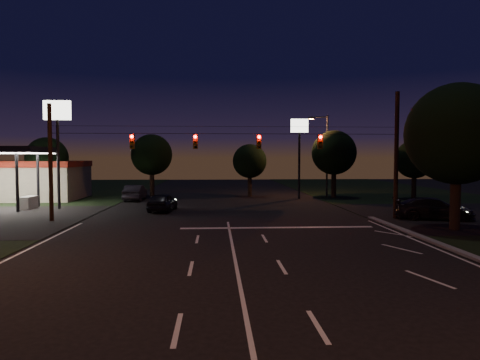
{
  "coord_description": "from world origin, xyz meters",
  "views": [
    {
      "loc": [
        -0.82,
        -14.66,
        4.35
      ],
      "look_at": [
        0.65,
        10.98,
        3.0
      ],
      "focal_mm": 32.0,
      "sensor_mm": 36.0,
      "label": 1
    }
  ],
  "objects": [
    {
      "name": "car_cross",
      "position": [
        14.42,
        14.27,
        0.77
      ],
      "size": [
        5.68,
        3.44,
        1.54
      ],
      "primitive_type": "imported",
      "rotation": [
        0.0,
        0.0,
        1.31
      ],
      "color": "black",
      "rests_on": "ground"
    },
    {
      "name": "pole_sign_left_near",
      "position": [
        -14.0,
        22.0,
        6.98
      ],
      "size": [
        2.2,
        0.3,
        9.1
      ],
      "color": "black",
      "rests_on": "ground"
    },
    {
      "name": "tree_far_e",
      "position": [
        20.02,
        29.11,
        4.11
      ],
      "size": [
        4.0,
        4.0,
        6.18
      ],
      "color": "black",
      "rests_on": "ground"
    },
    {
      "name": "tree_far_c",
      "position": [
        3.02,
        33.1,
        3.9
      ],
      "size": [
        3.8,
        3.8,
        5.86
      ],
      "color": "black",
      "rests_on": "ground"
    },
    {
      "name": "stop_bar",
      "position": [
        3.0,
        11.5,
        0.01
      ],
      "size": [
        12.0,
        0.5,
        0.01
      ],
      "primitive_type": "cube",
      "color": "silver",
      "rests_on": "ground"
    },
    {
      "name": "tree_right_near",
      "position": [
        13.53,
        10.17,
        5.68
      ],
      "size": [
        6.0,
        6.0,
        8.76
      ],
      "color": "black",
      "rests_on": "ground"
    },
    {
      "name": "street_light_right_far",
      "position": [
        11.24,
        32.0,
        5.24
      ],
      "size": [
        2.2,
        0.35,
        9.0
      ],
      "color": "black",
      "rests_on": "ground"
    },
    {
      "name": "tree_far_a",
      "position": [
        -17.98,
        30.12,
        4.26
      ],
      "size": [
        4.2,
        4.2,
        6.42
      ],
      "color": "black",
      "rests_on": "ground"
    },
    {
      "name": "utility_pole_right",
      "position": [
        12.0,
        15.0,
        0.0
      ],
      "size": [
        0.3,
        0.3,
        9.0
      ],
      "primitive_type": "cylinder",
      "color": "black",
      "rests_on": "ground"
    },
    {
      "name": "utility_pole_left",
      "position": [
        -12.0,
        15.0,
        0.0
      ],
      "size": [
        0.28,
        0.28,
        8.0
      ],
      "primitive_type": "cylinder",
      "color": "black",
      "rests_on": "ground"
    },
    {
      "name": "tree_far_b",
      "position": [
        -7.98,
        34.13,
        4.61
      ],
      "size": [
        4.6,
        4.6,
        6.98
      ],
      "color": "black",
      "rests_on": "ground"
    },
    {
      "name": "gas_station",
      "position": [
        -21.86,
        30.39,
        2.38
      ],
      "size": [
        14.2,
        16.1,
        5.25
      ],
      "color": "gray",
      "rests_on": "ground"
    },
    {
      "name": "tree_far_d",
      "position": [
        12.02,
        31.13,
        4.83
      ],
      "size": [
        4.8,
        4.8,
        7.3
      ],
      "color": "black",
      "rests_on": "ground"
    },
    {
      "name": "pole_sign_right",
      "position": [
        8.0,
        30.0,
        6.24
      ],
      "size": [
        1.8,
        0.3,
        8.4
      ],
      "color": "black",
      "rests_on": "ground"
    },
    {
      "name": "car_oncoming_a",
      "position": [
        -5.12,
        20.14,
        0.74
      ],
      "size": [
        2.29,
        4.55,
        1.49
      ],
      "primitive_type": "imported",
      "rotation": [
        0.0,
        0.0,
        3.02
      ],
      "color": "black",
      "rests_on": "ground"
    },
    {
      "name": "ground",
      "position": [
        0.0,
        0.0,
        0.0
      ],
      "size": [
        140.0,
        140.0,
        0.0
      ],
      "primitive_type": "plane",
      "color": "black",
      "rests_on": "ground"
    },
    {
      "name": "car_oncoming_b",
      "position": [
        -9.0,
        29.2,
        0.78
      ],
      "size": [
        1.69,
        4.77,
        1.57
      ],
      "primitive_type": "imported",
      "rotation": [
        0.0,
        0.0,
        3.14
      ],
      "color": "black",
      "rests_on": "ground"
    },
    {
      "name": "signal_span",
      "position": [
        -0.0,
        14.96,
        5.5
      ],
      "size": [
        24.0,
        0.4,
        1.56
      ],
      "color": "black",
      "rests_on": "ground"
    }
  ]
}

